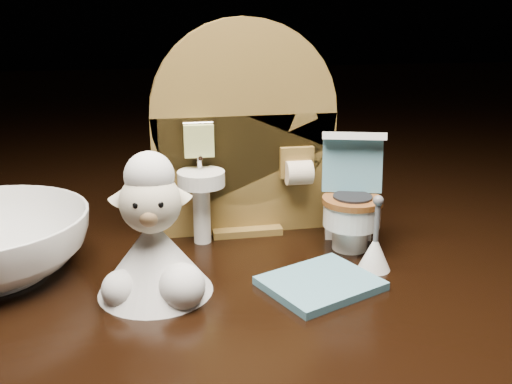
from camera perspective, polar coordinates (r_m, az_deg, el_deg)
backdrop_panel at (r=0.40m, az=-1.28°, el=5.00°), size 0.13×0.05×0.15m
toy_toilet at (r=0.39m, az=9.47°, el=-1.25°), size 0.05×0.05×0.08m
bath_mat at (r=0.34m, az=6.45°, el=-9.06°), size 0.08×0.07×0.00m
toilet_brush at (r=0.36m, az=11.80°, el=-5.72°), size 0.02×0.02×0.05m
plush_lamb at (r=0.33m, az=-10.19°, el=-5.29°), size 0.07×0.07×0.09m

